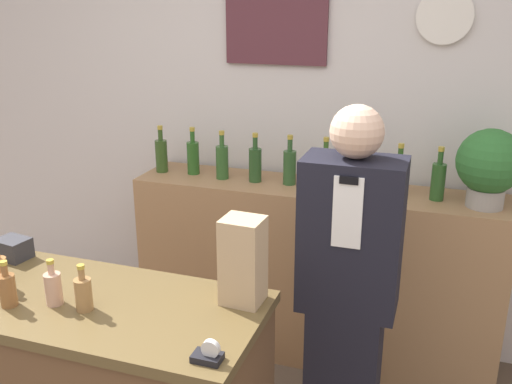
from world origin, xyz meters
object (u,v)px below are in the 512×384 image
Objects in this scene: shopkeeper at (348,294)px; paper_bag at (243,261)px; potted_plant at (489,165)px; tape_dispenser at (208,354)px.

paper_bag is at bearing -127.54° from shopkeeper.
shopkeeper reaches higher than potted_plant.
shopkeeper is at bearing 69.70° from tape_dispenser.
potted_plant is 1.68m from tape_dispenser.
potted_plant is 1.37m from paper_bag.
shopkeeper is 0.84m from tape_dispenser.
tape_dispenser is (0.02, -0.37, -0.14)m from paper_bag.
tape_dispenser is at bearing -110.30° from shopkeeper.
tape_dispenser is at bearing -86.26° from paper_bag.
potted_plant reaches higher than tape_dispenser.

